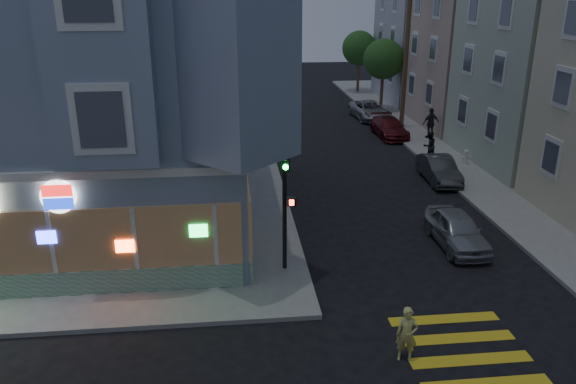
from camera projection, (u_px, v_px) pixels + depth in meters
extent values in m
plane|color=black|center=(217.00, 371.00, 14.02)|extent=(120.00, 120.00, 0.00)
cube|color=gray|center=(564.00, 128.00, 37.78)|extent=(24.00, 42.00, 0.15)
cube|color=gray|center=(58.00, 80.00, 21.74)|extent=(14.00, 14.00, 11.00)
cube|color=silver|center=(64.00, 121.00, 22.31)|extent=(14.30, 14.30, 0.25)
cube|color=#196B33|center=(18.00, 286.00, 16.92)|extent=(13.60, 0.12, 0.80)
cube|color=#382B1E|center=(10.00, 244.00, 16.43)|extent=(13.60, 0.10, 2.00)
cylinder|color=white|center=(58.00, 196.00, 16.02)|extent=(1.00, 0.12, 1.00)
cube|color=tan|center=(510.00, 56.00, 37.71)|extent=(12.00, 8.60, 9.00)
cube|color=#9996A5|center=(459.00, 34.00, 45.86)|extent=(12.00, 8.60, 10.50)
cylinder|color=#4C3826|center=(406.00, 59.00, 36.03)|extent=(0.30, 0.30, 9.00)
cylinder|color=#4C3826|center=(382.00, 88.00, 42.65)|extent=(0.24, 0.24, 3.20)
sphere|color=#234D1B|center=(383.00, 59.00, 41.89)|extent=(3.00, 3.00, 3.00)
cylinder|color=#4C3826|center=(358.00, 73.00, 50.11)|extent=(0.24, 0.24, 3.20)
sphere|color=#234D1B|center=(359.00, 48.00, 49.36)|extent=(3.00, 3.00, 3.00)
imported|color=#C6C866|center=(407.00, 334.00, 14.22)|extent=(0.63, 0.51, 1.50)
imported|color=black|center=(429.00, 146.00, 30.37)|extent=(0.87, 0.75, 1.55)
imported|color=#26242C|center=(431.00, 123.00, 34.77)|extent=(1.17, 0.70, 1.86)
imported|color=#94979A|center=(457.00, 230.00, 20.61)|extent=(1.52, 3.74, 1.27)
imported|color=#373A3C|center=(439.00, 169.00, 27.49)|extent=(1.44, 3.77, 1.23)
imported|color=maroon|center=(390.00, 128.00, 35.69)|extent=(1.79, 4.18, 1.20)
imported|color=#A2A6AD|center=(370.00, 110.00, 40.53)|extent=(2.47, 4.71, 1.27)
cylinder|color=black|center=(285.00, 206.00, 18.10)|extent=(0.14, 0.14, 4.44)
cube|color=black|center=(285.00, 157.00, 17.32)|extent=(0.34, 0.31, 0.93)
sphere|color=black|center=(286.00, 149.00, 17.08)|extent=(0.18, 0.18, 0.18)
sphere|color=black|center=(286.00, 158.00, 17.18)|extent=(0.18, 0.18, 0.18)
sphere|color=#19F23F|center=(286.00, 167.00, 17.28)|extent=(0.18, 0.18, 0.18)
cube|color=black|center=(292.00, 201.00, 17.89)|extent=(0.32, 0.25, 0.28)
cube|color=#FF2614|center=(292.00, 203.00, 17.80)|extent=(0.20, 0.02, 0.20)
cylinder|color=silver|center=(466.00, 158.00, 29.81)|extent=(0.24, 0.24, 0.61)
sphere|color=silver|center=(467.00, 152.00, 29.68)|extent=(0.26, 0.26, 0.26)
cylinder|color=silver|center=(466.00, 157.00, 29.79)|extent=(0.46, 0.12, 0.12)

